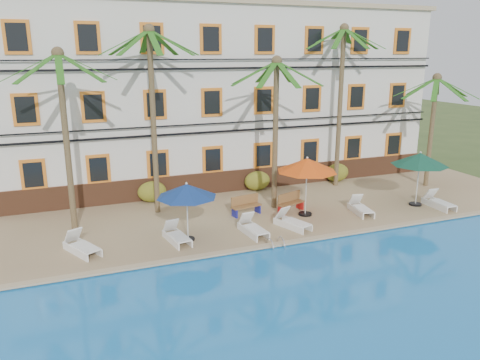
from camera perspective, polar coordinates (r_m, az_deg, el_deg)
name	(u,v)px	position (r m, az deg, el deg)	size (l,w,h in m)	color
ground	(295,238)	(20.58, 6.77, -7.07)	(100.00, 100.00, 0.00)	#384C23
pool_deck	(252,202)	(24.78, 1.41, -2.74)	(30.00, 12.00, 0.25)	tan
swimming_pool	(405,319)	(15.36, 19.43, -15.69)	(26.00, 12.00, 0.20)	blue
pool_coping	(306,240)	(19.74, 8.01, -7.22)	(30.00, 0.35, 0.06)	tan
hotel_building	(220,94)	(28.34, -2.42, 10.38)	(25.40, 6.44, 10.22)	silver
palm_a	(64,115)	(20.84, -20.68, 7.37)	(4.50, 4.50, 7.77)	brown
palm_b	(152,96)	(22.14, -10.66, 9.98)	(4.50, 4.50, 8.77)	brown
palm_c	(276,112)	(22.63, 4.38, 8.32)	(4.50, 4.50, 7.41)	brown
palm_d	(341,86)	(27.11, 12.22, 11.18)	(4.50, 4.50, 9.07)	brown
palm_e	(433,113)	(28.75, 22.50, 7.56)	(4.50, 4.50, 6.45)	brown
shrub_left	(152,192)	(24.73, -10.68, -1.41)	(1.50, 0.90, 1.10)	#285117
shrub_mid	(257,181)	(26.37, 2.11, -0.10)	(1.50, 0.90, 1.10)	#285117
shrub_right	(337,173)	(28.77, 11.73, 0.90)	(1.50, 0.90, 1.10)	#285117
umbrella_blue	(187,191)	(19.02, -6.52, -1.34)	(2.49, 2.49, 2.49)	black
umbrella_red	(307,165)	(22.05, 8.17, 1.79)	(2.87, 2.87, 2.87)	black
umbrella_green	(420,159)	(24.99, 21.09, 2.36)	(2.80, 2.80, 2.79)	black
lounger_a	(82,246)	(19.33, -18.75, -7.60)	(1.42, 1.97, 0.88)	white
lounger_b	(177,235)	(19.53, -7.75, -6.70)	(0.91, 1.85, 0.84)	white
lounger_c	(253,228)	(20.14, 1.56, -5.85)	(0.82, 1.87, 0.86)	white
lounger_d	(292,222)	(20.99, 6.35, -5.05)	(1.22, 1.91, 0.85)	white
lounger_e	(360,208)	(23.43, 14.48, -3.29)	(0.93, 1.86, 0.84)	white
lounger_f	(438,202)	(25.55, 23.03, -2.48)	(0.70, 1.84, 0.86)	white
bench_left	(245,205)	(22.46, 0.67, -3.07)	(1.56, 0.73, 0.93)	olive
bench_right	(290,202)	(23.02, 6.09, -2.69)	(1.57, 0.94, 0.93)	olive
pool_ladder	(276,246)	(19.06, 4.36, -8.06)	(0.54, 0.74, 0.74)	silver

